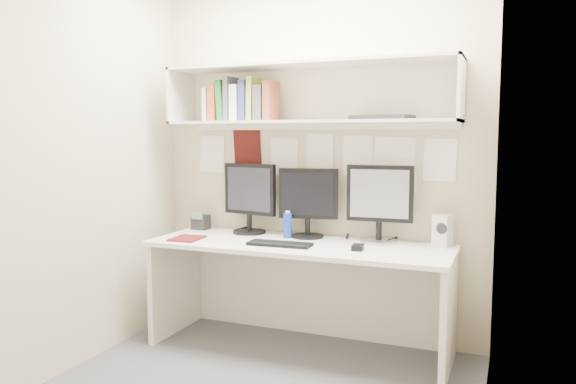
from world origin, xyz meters
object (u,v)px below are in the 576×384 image
at_px(monitor_center, 308,200).
at_px(desk_phone, 201,222).
at_px(desk, 299,296).
at_px(keyboard, 280,244).
at_px(monitor_left, 250,196).
at_px(maroon_notebook, 187,238).
at_px(speaker, 443,230).
at_px(monitor_right, 380,201).

height_order(monitor_center, desk_phone, monitor_center).
bearing_deg(monitor_center, desk, -95.03).
height_order(keyboard, desk_phone, desk_phone).
xyz_separation_m(monitor_center, desk_phone, (-0.87, 0.00, -0.21)).
height_order(monitor_left, maroon_notebook, monitor_left).
relative_size(speaker, desk_phone, 1.44).
relative_size(monitor_left, speaker, 2.45).
height_order(desk, speaker, speaker).
xyz_separation_m(keyboard, speaker, (0.98, 0.37, 0.09)).
height_order(speaker, maroon_notebook, speaker).
height_order(monitor_center, maroon_notebook, monitor_center).
bearing_deg(desk_phone, monitor_center, -0.37).
distance_m(keyboard, desk_phone, 0.88).
relative_size(monitor_left, maroon_notebook, 2.17).
relative_size(keyboard, desk_phone, 2.88).
distance_m(monitor_left, keyboard, 0.59).
bearing_deg(speaker, monitor_left, -160.43).
bearing_deg(speaker, maroon_notebook, -147.24).
xyz_separation_m(desk, keyboard, (-0.09, -0.13, 0.37)).
relative_size(desk, monitor_center, 4.15).
height_order(maroon_notebook, desk_phone, desk_phone).
relative_size(monitor_center, monitor_right, 0.94).
height_order(monitor_left, speaker, monitor_left).
distance_m(speaker, maroon_notebook, 1.70).
height_order(monitor_right, desk_phone, monitor_right).
distance_m(desk, monitor_left, 0.82).
bearing_deg(monitor_left, maroon_notebook, -115.32).
distance_m(monitor_right, maroon_notebook, 1.33).
bearing_deg(desk, monitor_left, 155.12).
height_order(speaker, desk_phone, speaker).
distance_m(monitor_center, monitor_right, 0.50).
relative_size(monitor_right, desk_phone, 3.57).
relative_size(maroon_notebook, desk_phone, 1.62).
xyz_separation_m(desk, speaker, (0.89, 0.24, 0.47)).
relative_size(desk, keyboard, 4.82).
height_order(monitor_left, keyboard, monitor_left).
bearing_deg(monitor_right, monitor_center, 176.79).
relative_size(desk, speaker, 9.68).
bearing_deg(keyboard, monitor_left, 135.35).
bearing_deg(maroon_notebook, desk_phone, 103.46).
bearing_deg(keyboard, desk_phone, 153.83).
distance_m(speaker, desk_phone, 1.78).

